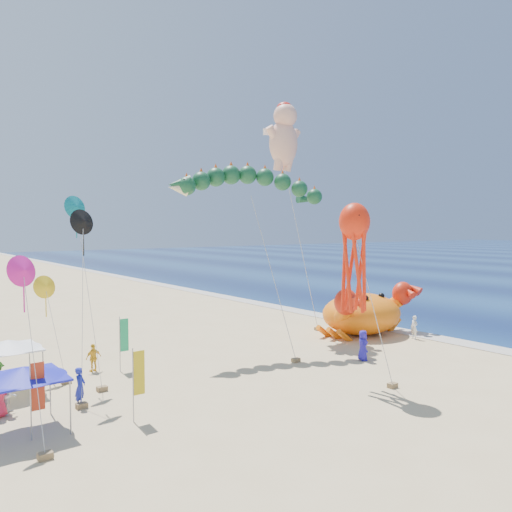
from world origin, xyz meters
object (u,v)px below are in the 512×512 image
(crab_inflatable, at_px, (363,312))
(canopy_blue, at_px, (23,373))
(dragon_kite, at_px, (249,188))
(cherub_kite, at_px, (284,135))
(octopus_kite, at_px, (354,249))
(canopy_white, at_px, (8,345))

(crab_inflatable, height_order, canopy_blue, crab_inflatable)
(dragon_kite, height_order, canopy_blue, dragon_kite)
(dragon_kite, xyz_separation_m, cherub_kite, (5.79, 3.00, 4.73))
(octopus_kite, bearing_deg, cherub_kite, 63.53)
(canopy_blue, bearing_deg, dragon_kite, 20.47)
(canopy_white, bearing_deg, canopy_blue, -95.67)
(octopus_kite, distance_m, canopy_blue, 16.52)
(crab_inflatable, bearing_deg, cherub_kite, 125.96)
(canopy_white, bearing_deg, crab_inflatable, -4.18)
(crab_inflatable, distance_m, dragon_kite, 13.46)
(crab_inflatable, distance_m, cherub_kite, 15.36)
(cherub_kite, bearing_deg, dragon_kite, -152.62)
(dragon_kite, bearing_deg, canopy_blue, -159.53)
(octopus_kite, bearing_deg, crab_inflatable, 37.72)
(crab_inflatable, relative_size, canopy_blue, 2.69)
(crab_inflatable, relative_size, cherub_kite, 0.49)
(dragon_kite, distance_m, octopus_kite, 10.79)
(dragon_kite, relative_size, canopy_white, 3.86)
(crab_inflatable, height_order, dragon_kite, dragon_kite)
(canopy_blue, bearing_deg, octopus_kite, -15.01)
(dragon_kite, bearing_deg, cherub_kite, 27.38)
(dragon_kite, relative_size, canopy_blue, 3.65)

